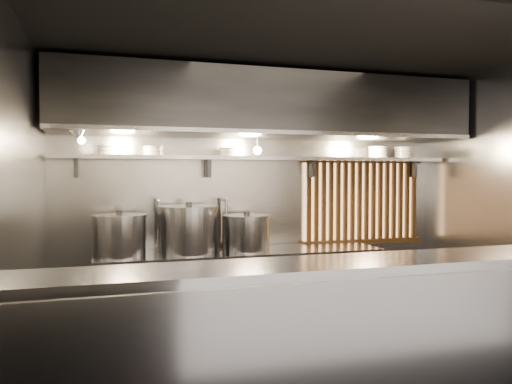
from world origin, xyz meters
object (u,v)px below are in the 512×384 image
pendant_bulb (257,150)px  stock_pot_left (119,235)px  stock_pot_mid (189,229)px  stock_pot_right (247,233)px  heat_lamp (78,134)px

pendant_bulb → stock_pot_left: size_ratio=0.28×
stock_pot_mid → stock_pot_right: (0.61, -0.03, -0.05)m
heat_lamp → stock_pot_left: bearing=34.6°
pendant_bulb → stock_pot_mid: pendant_bulb is taller
stock_pot_left → stock_pot_right: size_ratio=1.01×
stock_pot_right → pendant_bulb: bearing=37.2°
pendant_bulb → stock_pot_mid: size_ratio=0.29×
heat_lamp → stock_pot_mid: size_ratio=0.54×
heat_lamp → stock_pot_left: size_ratio=0.53×
heat_lamp → pendant_bulb: size_ratio=1.87×
heat_lamp → stock_pot_left: (0.36, 0.25, -0.96)m
stock_pot_left → stock_pot_right: (1.29, -0.01, -0.02)m
heat_lamp → pendant_bulb: bearing=11.0°
heat_lamp → stock_pot_right: (1.65, 0.23, -0.98)m
pendant_bulb → stock_pot_mid: (-0.76, -0.08, -0.82)m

